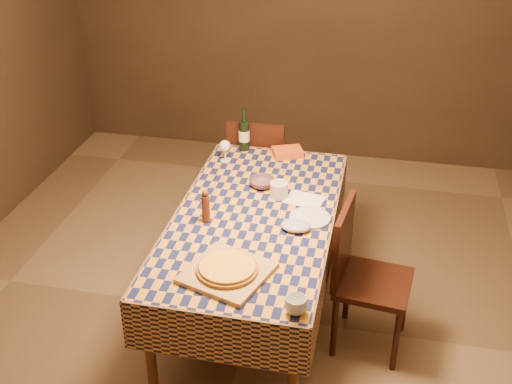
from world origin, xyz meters
TOP-DOWN VIEW (x-y plane):
  - room at (0.00, 0.00)m, footprint 5.00×5.10m
  - dining_table at (0.00, 0.00)m, footprint 0.94×1.84m
  - cutting_board at (-0.01, -0.60)m, footprint 0.50×0.50m
  - pizza at (-0.01, -0.60)m, footprint 0.41×0.41m
  - pepper_mill at (-0.26, -0.13)m, footprint 0.06×0.06m
  - bowl at (-0.03, 0.35)m, footprint 0.21×0.21m
  - wine_glass at (-0.35, 0.66)m, footprint 0.08×0.08m
  - wine_bottle at (-0.26, 0.86)m, footprint 0.09×0.09m
  - deli_tub at (0.10, 0.25)m, footprint 0.13×0.13m
  - takeout_container at (0.06, 0.83)m, footprint 0.24×0.21m
  - white_plate at (0.33, 0.03)m, footprint 0.31×0.31m
  - tumbler at (0.38, -0.82)m, footprint 0.14×0.14m
  - flour_patch at (0.27, 0.24)m, footprint 0.25×0.21m
  - flour_bag at (0.27, -0.10)m, footprint 0.18×0.14m
  - chair_far at (-0.20, 1.08)m, footprint 0.43×0.43m
  - chair_right at (0.65, -0.08)m, footprint 0.48×0.47m

SIDE VIEW (x-z plane):
  - chair_far at x=-0.20m, z-range 0.06..0.99m
  - chair_right at x=0.65m, z-range 0.06..0.99m
  - dining_table at x=0.00m, z-range 0.31..1.08m
  - flour_patch at x=0.27m, z-range 0.77..0.77m
  - white_plate at x=0.33m, z-range 0.77..0.78m
  - cutting_board at x=-0.01m, z-range 0.77..0.79m
  - flour_bag at x=0.27m, z-range 0.77..0.82m
  - takeout_container at x=0.06m, z-range 0.77..0.82m
  - bowl at x=-0.03m, z-range 0.77..0.82m
  - pizza at x=-0.01m, z-range 0.79..0.83m
  - tumbler at x=0.38m, z-range 0.77..0.86m
  - deli_tub at x=0.10m, z-range 0.77..0.86m
  - pepper_mill at x=-0.26m, z-range 0.76..0.97m
  - wine_glass at x=-0.35m, z-range 0.80..0.96m
  - wine_bottle at x=-0.26m, z-range 0.73..1.04m
  - room at x=0.00m, z-range 0.00..2.70m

